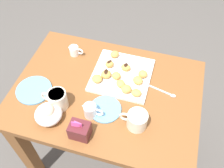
{
  "coord_description": "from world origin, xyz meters",
  "views": [
    {
      "loc": [
        -0.25,
        0.74,
        1.76
      ],
      "look_at": [
        -0.02,
        -0.04,
        0.74
      ],
      "focal_mm": 40.57,
      "sensor_mm": 36.0,
      "label": 1
    }
  ],
  "objects": [
    {
      "name": "beignet_9",
      "position": [
        -0.1,
        -0.01,
        0.75
      ],
      "size": [
        0.07,
        0.07,
        0.04
      ],
      "primitive_type": "ellipsoid",
      "rotation": [
        0.0,
        0.0,
        1.2
      ],
      "color": "#D19347",
      "rests_on": "pastry_plate_square"
    },
    {
      "name": "beignet_5",
      "position": [
        0.06,
        -0.04,
        0.75
      ],
      "size": [
        0.07,
        0.07,
        0.03
      ],
      "primitive_type": "ellipsoid",
      "rotation": [
        0.0,
        0.0,
        5.72
      ],
      "color": "#D19347",
      "rests_on": "pastry_plate_square"
    },
    {
      "name": "beignet_1",
      "position": [
        0.03,
        -0.15,
        0.75
      ],
      "size": [
        0.06,
        0.06,
        0.04
      ],
      "primitive_type": "ellipsoid",
      "rotation": [
        0.0,
        0.0,
        0.65
      ],
      "color": "#D19347",
      "rests_on": "pastry_plate_square"
    },
    {
      "name": "chocolate_drizzle_10",
      "position": [
        0.02,
        -0.08,
        0.77
      ],
      "size": [
        0.02,
        0.04,
        0.0
      ],
      "primitive_type": "ellipsoid",
      "rotation": [
        0.0,
        0.0,
        1.68
      ],
      "color": "black",
      "rests_on": "beignet_10"
    },
    {
      "name": "loose_spoon_near_saucer",
      "position": [
        -0.29,
        -0.07,
        0.72
      ],
      "size": [
        0.16,
        0.05,
        0.01
      ],
      "color": "silver",
      "rests_on": "dining_table"
    },
    {
      "name": "beignet_10",
      "position": [
        0.02,
        -0.08,
        0.75
      ],
      "size": [
        0.07,
        0.07,
        0.04
      ],
      "primitive_type": "ellipsoid",
      "rotation": [
        0.0,
        0.0,
        2.11
      ],
      "color": "#D19347",
      "rests_on": "pastry_plate_square"
    },
    {
      "name": "ground_plane",
      "position": [
        0.0,
        0.0,
        0.0
      ],
      "size": [
        8.0,
        8.0,
        0.0
      ],
      "primitive_type": "plane",
      "color": "#514C47"
    },
    {
      "name": "chocolate_drizzle_1",
      "position": [
        0.03,
        -0.15,
        0.77
      ],
      "size": [
        0.03,
        0.04,
        0.0
      ],
      "primitive_type": "ellipsoid",
      "rotation": [
        0.0,
        0.0,
        1.06
      ],
      "color": "black",
      "rests_on": "beignet_1"
    },
    {
      "name": "saucer_sky_left",
      "position": [
        -0.03,
        0.11,
        0.72
      ],
      "size": [
        0.16,
        0.16,
        0.01
      ],
      "primitive_type": "cylinder",
      "color": "#66A8DB",
      "rests_on": "dining_table"
    },
    {
      "name": "beignet_8",
      "position": [
        -0.06,
        -0.15,
        0.75
      ],
      "size": [
        0.06,
        0.04,
        0.04
      ],
      "primitive_type": "ellipsoid",
      "rotation": [
        0.0,
        0.0,
        1.51
      ],
      "color": "#D19347",
      "rests_on": "pastry_plate_square"
    },
    {
      "name": "coffee_mug_cream_right",
      "position": [
        0.2,
        0.15,
        0.77
      ],
      "size": [
        0.13,
        0.09,
        0.1
      ],
      "color": "silver",
      "rests_on": "dining_table"
    },
    {
      "name": "beignet_4",
      "position": [
        -0.14,
        -0.09,
        0.75
      ],
      "size": [
        0.07,
        0.07,
        0.03
      ],
      "primitive_type": "ellipsoid",
      "rotation": [
        0.0,
        0.0,
        2.31
      ],
      "color": "#D19347",
      "rests_on": "pastry_plate_square"
    },
    {
      "name": "sugar_caddy",
      "position": [
        0.04,
        0.27,
        0.76
      ],
      "size": [
        0.09,
        0.07,
        0.11
      ],
      "color": "#561E23",
      "rests_on": "dining_table"
    },
    {
      "name": "chocolate_sauce_pitcher",
      "position": [
        0.25,
        -0.2,
        0.75
      ],
      "size": [
        0.09,
        0.05,
        0.06
      ],
      "color": "white",
      "rests_on": "dining_table"
    },
    {
      "name": "ice_cream_bowl",
      "position": [
        0.21,
        0.23,
        0.76
      ],
      "size": [
        0.13,
        0.13,
        0.1
      ],
      "color": "white",
      "rests_on": "dining_table"
    },
    {
      "name": "coffee_mug_cream_left",
      "position": [
        -0.19,
        0.15,
        0.76
      ],
      "size": [
        0.13,
        0.09,
        0.13
      ],
      "color": "silver",
      "rests_on": "dining_table"
    },
    {
      "name": "beignet_3",
      "position": [
        -0.06,
        -0.04,
        0.75
      ],
      "size": [
        0.06,
        0.07,
        0.03
      ],
      "primitive_type": "ellipsoid",
      "rotation": [
        0.0,
        0.0,
        5.31
      ],
      "color": "#D19347",
      "rests_on": "pastry_plate_square"
    },
    {
      "name": "saucer_sky_right",
      "position": [
        0.36,
        0.1,
        0.72
      ],
      "size": [
        0.18,
        0.18,
        0.01
      ],
      "primitive_type": "cylinder",
      "color": "#66A8DB",
      "rests_on": "dining_table"
    },
    {
      "name": "chocolate_drizzle_8",
      "position": [
        -0.06,
        -0.15,
        0.77
      ],
      "size": [
        0.02,
        0.03,
        0.0
      ],
      "primitive_type": "ellipsoid",
      "rotation": [
        0.0,
        0.0,
        1.38
      ],
      "color": "black",
      "rests_on": "beignet_8"
    },
    {
      "name": "beignet_7",
      "position": [
        0.02,
        -0.23,
        0.75
      ],
      "size": [
        0.07,
        0.06,
        0.04
      ],
      "primitive_type": "ellipsoid",
      "rotation": [
        0.0,
        0.0,
        2.23
      ],
      "color": "#D19347",
      "rests_on": "pastry_plate_square"
    },
    {
      "name": "beignet_0",
      "position": [
        -0.03,
        -0.08,
        0.75
      ],
      "size": [
        0.05,
        0.05,
        0.04
      ],
      "primitive_type": "ellipsoid",
      "rotation": [
        0.0,
        0.0,
        6.17
      ],
      "color": "#D19347",
      "rests_on": "pastry_plate_square"
    },
    {
      "name": "dining_table",
      "position": [
        0.0,
        0.0,
        0.57
      ],
      "size": [
        0.96,
        0.7,
        0.72
      ],
      "color": "brown",
      "rests_on": "ground_plane"
    },
    {
      "name": "cream_pitcher_white",
      "position": [
        0.03,
        0.16,
        0.76
      ],
      "size": [
        0.1,
        0.06,
        0.07
      ],
      "color": "white",
      "rests_on": "dining_table"
    },
    {
      "name": "beignet_2",
      "position": [
        -0.16,
        -0.13,
        0.75
      ],
      "size": [
        0.05,
        0.05,
        0.04
      ],
      "primitive_type": "ellipsoid",
      "rotation": [
        0.0,
        0.0,
        3.08
      ],
      "color": "#D19347",
      "rests_on": "pastry_plate_square"
    },
    {
      "name": "pastry_plate_square",
      "position": [
        -0.05,
        -0.12,
        0.72
      ],
      "size": [
        0.31,
        0.31,
        0.02
      ],
      "primitive_type": "cube",
      "color": "white",
      "rests_on": "dining_table"
    },
    {
      "name": "beignet_6",
      "position": [
        -0.15,
        -0.01,
        0.75
      ],
      "size": [
        0.05,
        0.05,
        0.03
      ],
      "primitive_type": "ellipsoid",
      "rotation": [
        0.0,
        0.0,
        6.24
      ],
      "color": "#D19347",
      "rests_on": "pastry_plate_square"
    }
  ]
}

